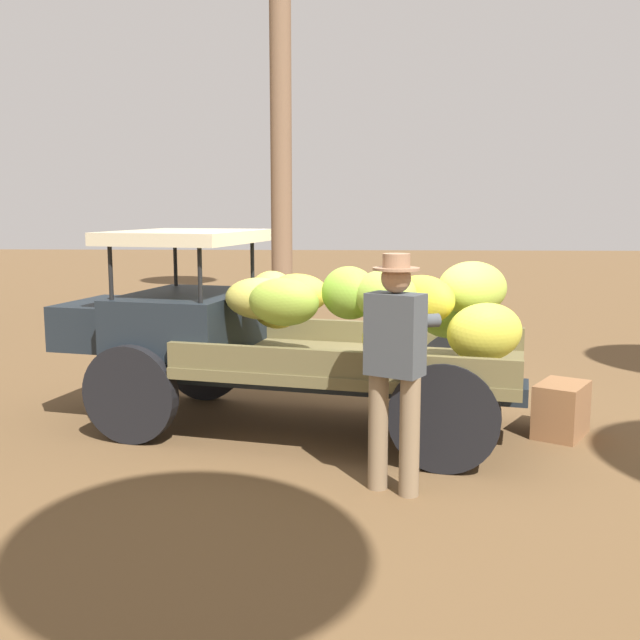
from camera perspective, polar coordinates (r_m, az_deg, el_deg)
The scene contains 4 objects.
ground_plane at distance 7.18m, azimuth 3.20°, elevation -8.46°, with size 60.00×60.00×0.00m, color brown.
truck at distance 6.96m, azimuth -3.30°, elevation -0.70°, with size 4.65×2.57×1.89m.
farmer at distance 5.44m, azimuth 5.82°, elevation -2.95°, with size 0.57×0.55×1.79m.
wooden_crate at distance 7.29m, azimuth 18.10°, elevation -6.57°, with size 0.57×0.39×0.50m, color brown.
Camera 1 is at (0.13, 6.86, 2.11)m, focal length 41.54 mm.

